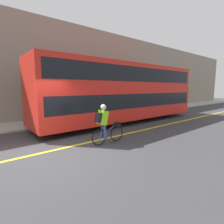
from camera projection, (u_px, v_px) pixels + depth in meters
name	position (u px, v px, depth m)	size (l,w,h in m)	color
ground_plane	(51.00, 154.00, 5.74)	(80.00, 80.00, 0.00)	#38383A
road_center_line	(48.00, 152.00, 5.96)	(50.00, 0.14, 0.01)	yellow
sidewalk_curb	(17.00, 126.00, 9.76)	(60.00, 2.43, 0.10)	#A8A399
building_facade	(8.00, 67.00, 10.36)	(60.00, 0.30, 6.76)	gray
bus	(124.00, 91.00, 10.97)	(11.27, 2.53, 3.59)	black
cyclist_on_bike	(105.00, 123.00, 6.67)	(1.51, 0.32, 1.56)	black
trash_bin	(103.00, 109.00, 13.26)	(0.52, 0.52, 0.92)	#262628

